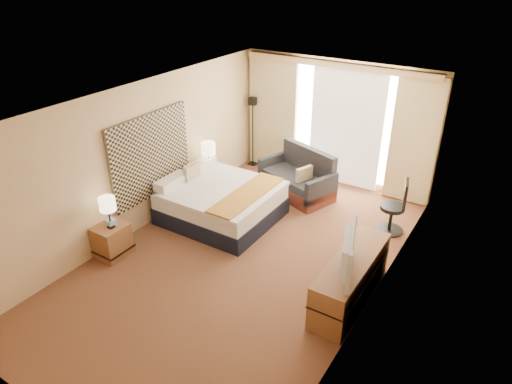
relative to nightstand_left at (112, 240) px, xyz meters
The scene contains 21 objects.
floor 2.16m from the nightstand_left, 29.31° to the left, with size 4.20×7.00×0.02m, color #551A18.
ceiling 3.16m from the nightstand_left, 29.31° to the left, with size 4.20×7.00×0.02m, color white.
wall_back 5.02m from the nightstand_left, 67.66° to the left, with size 4.20×0.02×2.60m, color #DEBE87.
wall_front 3.25m from the nightstand_left, 52.65° to the right, with size 4.20×0.02×2.60m, color #DEBE87.
wall_left 1.49m from the nightstand_left, 102.36° to the left, with size 0.02×7.00×2.60m, color #DEBE87.
wall_right 4.23m from the nightstand_left, 14.81° to the left, with size 0.02×7.00×2.60m, color #DEBE87.
headboard 1.62m from the nightstand_left, 98.64° to the left, with size 0.06×1.85×1.50m, color black.
nightstand_left is the anchor object (origin of this frame).
nightstand_right 2.50m from the nightstand_left, 90.00° to the left, with size 0.45×0.52×0.55m, color #955B36.
media_dresser 3.85m from the nightstand_left, 15.84° to the left, with size 0.50×1.80×0.70m, color #955B36.
window 5.10m from the nightstand_left, 64.87° to the left, with size 2.30×0.02×2.30m, color white.
curtains 4.95m from the nightstand_left, 67.18° to the left, with size 4.12×0.19×2.56m.
bed 2.07m from the nightstand_left, 66.92° to the left, with size 1.93×1.76×0.94m.
loveseat 3.87m from the nightstand_left, 66.20° to the left, with size 1.71×1.28×0.95m.
floor_lamp 4.39m from the nightstand_left, 90.40° to the left, with size 0.20×0.20×1.61m.
desk_chair 4.85m from the nightstand_left, 40.74° to the left, with size 0.49×0.49×1.01m.
lamp_left 0.70m from the nightstand_left, 17.77° to the right, with size 0.26×0.26×0.54m.
lamp_right 2.66m from the nightstand_left, 88.89° to the left, with size 0.28×0.28×0.59m.
tissue_box 0.34m from the nightstand_left, 38.37° to the left, with size 0.13×0.13×0.12m, color #80A8C6.
telephone 2.54m from the nightstand_left, 86.95° to the left, with size 0.18×0.14×0.07m, color black.
television 3.79m from the nightstand_left, 11.37° to the left, with size 1.05×0.14×0.61m, color black.
Camera 1 is at (3.44, -5.05, 4.43)m, focal length 32.00 mm.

